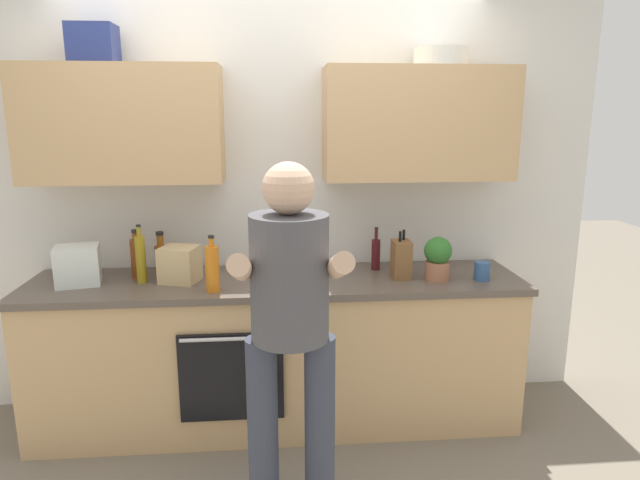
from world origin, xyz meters
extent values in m
plane|color=#756B5B|center=(0.00, 0.00, 0.00)|extent=(12.00, 12.00, 0.00)
cube|color=silver|center=(0.00, 0.36, 1.25)|extent=(4.00, 0.06, 2.50)
cube|color=tan|center=(-0.85, 0.17, 1.77)|extent=(1.11, 0.32, 0.65)
cube|color=tan|center=(0.85, 0.17, 1.77)|extent=(1.11, 0.32, 0.65)
cylinder|color=silver|center=(0.96, 0.17, 2.15)|extent=(0.31, 0.31, 0.10)
cube|color=navy|center=(-0.97, 0.17, 2.20)|extent=(0.24, 0.20, 0.20)
cube|color=tan|center=(0.00, 0.00, 0.43)|extent=(2.80, 0.60, 0.86)
cube|color=brown|center=(0.00, 0.00, 0.88)|extent=(2.84, 0.64, 0.04)
cube|color=black|center=(-0.25, -0.31, 0.45)|extent=(0.56, 0.02, 0.50)
cylinder|color=silver|center=(-0.25, -0.33, 0.68)|extent=(0.52, 0.02, 0.02)
cylinder|color=#383D4C|center=(-0.08, -0.80, 0.44)|extent=(0.14, 0.14, 0.87)
cylinder|color=#383D4C|center=(0.18, -0.80, 0.44)|extent=(0.14, 0.14, 0.87)
cylinder|color=#4C4C51|center=(0.05, -0.80, 1.15)|extent=(0.34, 0.34, 0.55)
sphere|color=#D8AD8C|center=(0.05, -0.80, 1.53)|extent=(0.22, 0.22, 0.22)
cylinder|color=#D8AD8C|center=(-0.15, -0.92, 1.23)|extent=(0.09, 0.31, 0.19)
cylinder|color=#D8AD8C|center=(0.25, -0.92, 1.23)|extent=(0.09, 0.31, 0.19)
cylinder|color=olive|center=(-0.76, 0.00, 1.03)|extent=(0.06, 0.06, 0.27)
cylinder|color=olive|center=(-0.76, 0.00, 1.19)|extent=(0.02, 0.02, 0.05)
cylinder|color=black|center=(-0.76, 0.00, 1.23)|extent=(0.03, 0.03, 0.01)
cylinder|color=orange|center=(-0.34, -0.20, 1.02)|extent=(0.07, 0.07, 0.25)
cylinder|color=orange|center=(-0.34, -0.20, 1.17)|extent=(0.03, 0.03, 0.05)
cylinder|color=black|center=(-0.34, -0.20, 1.20)|extent=(0.03, 0.03, 0.01)
cylinder|color=#471419|center=(0.61, 0.16, 0.99)|extent=(0.05, 0.05, 0.19)
cylinder|color=#471419|center=(0.61, 0.16, 1.12)|extent=(0.02, 0.02, 0.07)
cylinder|color=black|center=(0.61, 0.16, 1.16)|extent=(0.02, 0.02, 0.01)
cylinder|color=brown|center=(-0.80, 0.10, 1.01)|extent=(0.07, 0.07, 0.23)
cylinder|color=brown|center=(-0.80, 0.10, 1.15)|extent=(0.03, 0.03, 0.04)
cylinder|color=black|center=(-0.80, 0.10, 1.18)|extent=(0.04, 0.04, 0.02)
cylinder|color=#8C4C14|center=(-0.68, 0.16, 0.99)|extent=(0.07, 0.07, 0.17)
cylinder|color=#8C4C14|center=(-0.68, 0.16, 1.11)|extent=(0.04, 0.04, 0.07)
cylinder|color=black|center=(-0.68, 0.16, 1.15)|extent=(0.04, 0.04, 0.02)
cylinder|color=#33598C|center=(1.17, -0.12, 0.95)|extent=(0.09, 0.09, 0.11)
cylinder|color=white|center=(0.23, -0.01, 0.95)|extent=(0.08, 0.08, 0.10)
cube|color=brown|center=(0.72, -0.03, 1.01)|extent=(0.10, 0.14, 0.22)
cylinder|color=black|center=(0.71, -0.05, 1.15)|extent=(0.02, 0.02, 0.06)
cylinder|color=black|center=(0.74, -0.01, 1.15)|extent=(0.02, 0.02, 0.06)
cylinder|color=#9E6647|center=(0.92, -0.10, 0.96)|extent=(0.14, 0.14, 0.11)
sphere|color=#2D6B28|center=(0.92, -0.10, 1.07)|extent=(0.16, 0.16, 0.16)
cube|color=silver|center=(-1.10, 0.00, 1.01)|extent=(0.27, 0.24, 0.22)
cube|color=tan|center=(-0.54, 0.00, 1.00)|extent=(0.24, 0.23, 0.20)
camera|label=1|loc=(-0.02, -3.09, 1.84)|focal=31.17mm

